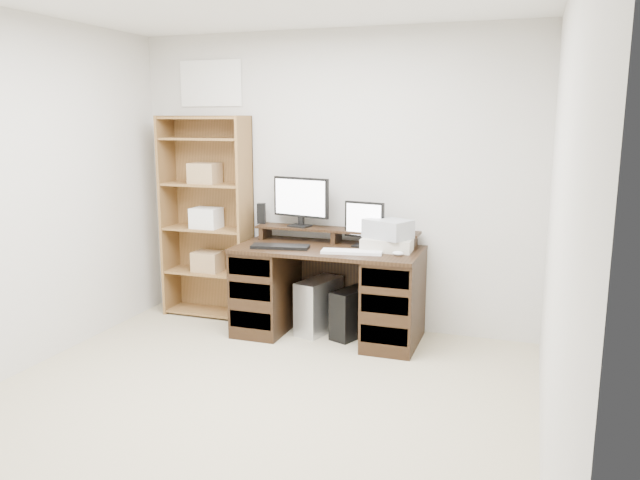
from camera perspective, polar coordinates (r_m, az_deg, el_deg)
The scene contains 14 objects.
room at distance 3.50m, azimuth -9.01°, elevation 2.27°, with size 3.54×4.04×2.54m.
desk at distance 5.13m, azimuth 0.77°, elevation -4.62°, with size 1.50×0.70×0.75m.
riser_shelf at distance 5.22m, azimuth 1.50°, elevation 0.77°, with size 1.40×0.22×0.12m.
monitor_wide at distance 5.29m, azimuth -1.76°, elevation 3.75°, with size 0.52×0.17×0.42m.
monitor_small at distance 5.05m, azimuth 4.06°, elevation 1.62°, with size 0.34×0.15×0.37m.
speaker at distance 5.48m, azimuth -5.38°, elevation 2.44°, with size 0.07×0.07×0.18m, color black.
keyboard_black at distance 5.02m, azimuth -3.66°, elevation -0.61°, with size 0.46×0.15×0.03m, color black.
keyboard_white at distance 4.83m, azimuth 2.92°, elevation -1.09°, with size 0.47×0.14×0.02m, color white.
mouse at distance 4.78m, azimuth 7.14°, elevation -1.22°, with size 0.09×0.06×0.03m, color white.
printer at distance 4.96m, azimuth 6.21°, elevation -0.37°, with size 0.39×0.29×0.10m, color beige.
basket at distance 4.94m, azimuth 6.24°, elevation 1.03°, with size 0.34×0.25×0.15m, color #9EA3A9.
tower_silver at distance 5.28m, azimuth -0.11°, elevation -6.02°, with size 0.20×0.45×0.45m, color silver.
tower_black at distance 5.17m, azimuth 2.97°, elevation -6.67°, with size 0.31×0.44×0.40m.
bookshelf at distance 5.69m, azimuth -10.23°, elevation 2.22°, with size 0.80×0.30×1.80m.
Camera 1 is at (1.63, -3.05, 1.78)m, focal length 35.00 mm.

